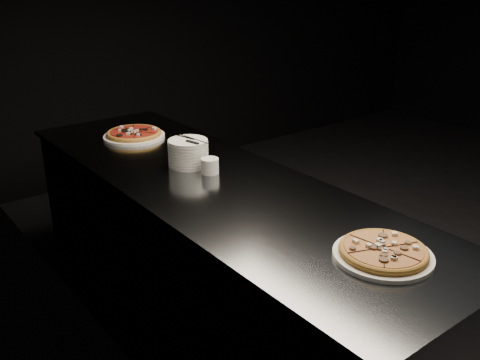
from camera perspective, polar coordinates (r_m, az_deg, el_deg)
floor at (r=4.20m, az=21.96°, el=-5.03°), size 5.00×5.00×0.00m
wall_left at (r=2.01m, az=-12.13°, el=10.38°), size 0.02×5.00×2.80m
wall_back at (r=5.45m, az=0.40°, el=17.81°), size 5.00×0.02×2.80m
counter at (r=2.54m, az=-2.83°, el=-9.64°), size 0.74×2.44×0.92m
pizza_mushroom at (r=1.77m, az=15.03°, el=-7.45°), size 0.37×0.37×0.04m
pizza_tomato at (r=2.95m, az=-11.23°, el=4.82°), size 0.33×0.33×0.04m
plate_stack at (r=2.49m, az=-5.55°, el=2.92°), size 0.18×0.18×0.12m
cutlery at (r=2.46m, az=-5.28°, el=4.29°), size 0.06×0.20×0.01m
ramekin at (r=2.39m, az=-3.23°, el=1.57°), size 0.08×0.08×0.07m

